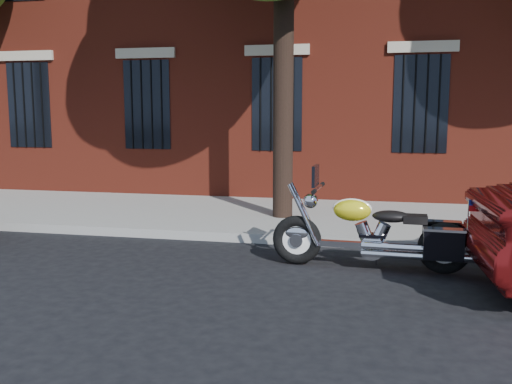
# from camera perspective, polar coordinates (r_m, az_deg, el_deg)

# --- Properties ---
(ground) EXTENTS (120.00, 120.00, 0.00)m
(ground) POSITION_cam_1_polar(r_m,az_deg,el_deg) (7.82, -4.55, -7.17)
(ground) COLOR black
(ground) RESTS_ON ground
(curb) EXTENTS (40.00, 0.16, 0.15)m
(curb) POSITION_cam_1_polar(r_m,az_deg,el_deg) (9.10, -2.05, -4.49)
(curb) COLOR gray
(curb) RESTS_ON ground
(sidewalk) EXTENTS (40.00, 3.60, 0.15)m
(sidewalk) POSITION_cam_1_polar(r_m,az_deg,el_deg) (10.89, 0.38, -2.40)
(sidewalk) COLOR gray
(sidewalk) RESTS_ON ground
(motorcycle) EXTENTS (2.66, 0.80, 1.35)m
(motorcycle) POSITION_cam_1_polar(r_m,az_deg,el_deg) (7.56, 12.22, -4.30)
(motorcycle) COLOR black
(motorcycle) RESTS_ON ground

